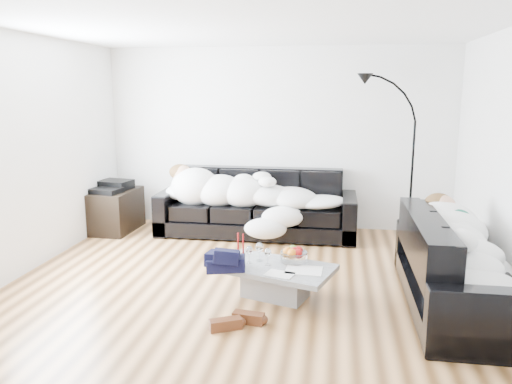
# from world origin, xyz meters

# --- Properties ---
(ground) EXTENTS (5.00, 5.00, 0.00)m
(ground) POSITION_xyz_m (0.00, 0.00, 0.00)
(ground) COLOR brown
(ground) RESTS_ON ground
(wall_back) EXTENTS (5.00, 0.02, 2.60)m
(wall_back) POSITION_xyz_m (0.00, 2.25, 1.30)
(wall_back) COLOR silver
(wall_back) RESTS_ON ground
(wall_left) EXTENTS (0.02, 4.50, 2.60)m
(wall_left) POSITION_xyz_m (-2.50, 0.00, 1.30)
(wall_left) COLOR silver
(wall_left) RESTS_ON ground
(ceiling) EXTENTS (5.00, 5.00, 0.00)m
(ceiling) POSITION_xyz_m (0.00, 0.00, 2.60)
(ceiling) COLOR white
(ceiling) RESTS_ON ground
(sofa_back) EXTENTS (2.73, 0.95, 0.89)m
(sofa_back) POSITION_xyz_m (-0.22, 1.74, 0.45)
(sofa_back) COLOR black
(sofa_back) RESTS_ON ground
(sofa_right) EXTENTS (0.90, 2.10, 0.85)m
(sofa_right) POSITION_xyz_m (2.00, -0.34, 0.42)
(sofa_right) COLOR black
(sofa_right) RESTS_ON ground
(sleeper_back) EXTENTS (2.31, 0.80, 0.46)m
(sleeper_back) POSITION_xyz_m (-0.22, 1.69, 0.65)
(sleeper_back) COLOR white
(sleeper_back) RESTS_ON sofa_back
(sleeper_right) EXTENTS (0.76, 1.80, 0.44)m
(sleeper_right) POSITION_xyz_m (2.00, -0.34, 0.64)
(sleeper_right) COLOR white
(sleeper_right) RESTS_ON sofa_right
(teal_cushion) EXTENTS (0.42, 0.38, 0.20)m
(teal_cushion) POSITION_xyz_m (1.94, 0.30, 0.72)
(teal_cushion) COLOR #0B503A
(teal_cushion) RESTS_ON sofa_right
(coffee_table) EXTENTS (1.23, 0.94, 0.32)m
(coffee_table) POSITION_xyz_m (0.30, -0.39, 0.16)
(coffee_table) COLOR #939699
(coffee_table) RESTS_ON ground
(fruit_bowl) EXTENTS (0.29, 0.29, 0.16)m
(fruit_bowl) POSITION_xyz_m (0.47, -0.25, 0.40)
(fruit_bowl) COLOR white
(fruit_bowl) RESTS_ON coffee_table
(wine_glass_a) EXTENTS (0.09, 0.09, 0.19)m
(wine_glass_a) POSITION_xyz_m (0.13, -0.28, 0.41)
(wine_glass_a) COLOR white
(wine_glass_a) RESTS_ON coffee_table
(wine_glass_b) EXTENTS (0.09, 0.09, 0.17)m
(wine_glass_b) POSITION_xyz_m (0.04, -0.35, 0.40)
(wine_glass_b) COLOR white
(wine_glass_b) RESTS_ON coffee_table
(wine_glass_c) EXTENTS (0.07, 0.07, 0.17)m
(wine_glass_c) POSITION_xyz_m (0.23, -0.38, 0.40)
(wine_glass_c) COLOR white
(wine_glass_c) RESTS_ON coffee_table
(candle_left) EXTENTS (0.04, 0.04, 0.24)m
(candle_left) POSITION_xyz_m (-0.11, -0.16, 0.44)
(candle_left) COLOR maroon
(candle_left) RESTS_ON coffee_table
(candle_right) EXTENTS (0.05, 0.05, 0.22)m
(candle_right) POSITION_xyz_m (-0.06, -0.13, 0.43)
(candle_right) COLOR maroon
(candle_right) RESTS_ON coffee_table
(newspaper_a) EXTENTS (0.35, 0.27, 0.01)m
(newspaper_a) POSITION_xyz_m (0.58, -0.48, 0.32)
(newspaper_a) COLOR silver
(newspaper_a) RESTS_ON coffee_table
(newspaper_b) EXTENTS (0.30, 0.25, 0.01)m
(newspaper_b) POSITION_xyz_m (0.37, -0.62, 0.32)
(newspaper_b) COLOR silver
(newspaper_b) RESTS_ON coffee_table
(navy_jacket) EXTENTS (0.39, 0.33, 0.19)m
(navy_jacket) POSITION_xyz_m (-0.16, -0.62, 0.49)
(navy_jacket) COLOR black
(navy_jacket) RESTS_ON coffee_table
(shoes) EXTENTS (0.54, 0.45, 0.11)m
(shoes) POSITION_xyz_m (0.05, -1.07, 0.05)
(shoes) COLOR #472311
(shoes) RESTS_ON ground
(av_cabinet) EXTENTS (0.61, 0.87, 0.59)m
(av_cabinet) POSITION_xyz_m (-2.29, 1.60, 0.29)
(av_cabinet) COLOR black
(av_cabinet) RESTS_ON ground
(stereo) EXTENTS (0.49, 0.41, 0.13)m
(stereo) POSITION_xyz_m (-2.29, 1.60, 0.65)
(stereo) COLOR black
(stereo) RESTS_ON av_cabinet
(floor_lamp) EXTENTS (0.76, 0.52, 1.95)m
(floor_lamp) POSITION_xyz_m (1.86, 1.89, 0.97)
(floor_lamp) COLOR black
(floor_lamp) RESTS_ON ground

